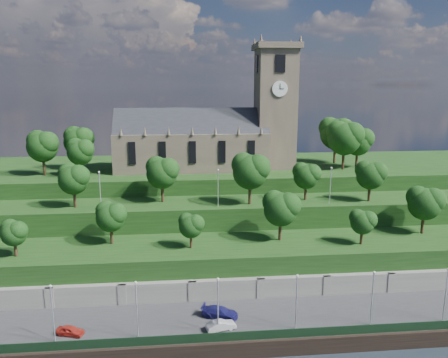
{
  "coord_description": "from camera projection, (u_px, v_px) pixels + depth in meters",
  "views": [
    {
      "loc": [
        -6.05,
        -47.22,
        32.73
      ],
      "look_at": [
        1.42,
        30.0,
        16.0
      ],
      "focal_mm": 35.0,
      "sensor_mm": 36.0,
      "label": 1
    }
  ],
  "objects": [
    {
      "name": "promenade",
      "position": [
        231.0,
        325.0,
        59.04
      ],
      "size": [
        160.0,
        12.0,
        2.0
      ],
      "primitive_type": "cube",
      "color": "#2D2D30",
      "rests_on": "ground"
    },
    {
      "name": "hilltop",
      "position": [
        210.0,
        197.0,
        100.48
      ],
      "size": [
        160.0,
        32.0,
        15.0
      ],
      "primitive_type": "cube",
      "color": "#163612",
      "rests_on": "ground"
    },
    {
      "name": "quay_wall",
      "position": [
        236.0,
        350.0,
        53.13
      ],
      "size": [
        160.0,
        0.5,
        2.2
      ],
      "primitive_type": "cube",
      "color": "black",
      "rests_on": "ground"
    },
    {
      "name": "lamp_posts_upper",
      "position": [
        218.0,
        184.0,
        75.35
      ],
      "size": [
        40.36,
        0.36,
        6.67
      ],
      "color": "#B2B2B7",
      "rests_on": "embankment_upper"
    },
    {
      "name": "ground",
      "position": [
        236.0,
        358.0,
        53.41
      ],
      "size": [
        320.0,
        320.0,
        0.0
      ],
      "primitive_type": "plane",
      "color": "black",
      "rests_on": "ground"
    },
    {
      "name": "trees_lower",
      "position": [
        273.0,
        212.0,
        69.68
      ],
      "size": [
        70.27,
        8.61,
        8.21
      ],
      "color": "#302012",
      "rests_on": "embankment_lower"
    },
    {
      "name": "fence",
      "position": [
        236.0,
        336.0,
        53.45
      ],
      "size": [
        160.0,
        0.1,
        1.2
      ],
      "primitive_type": "cube",
      "color": "black",
      "rests_on": "promenade"
    },
    {
      "name": "church",
      "position": [
        214.0,
        134.0,
        93.48
      ],
      "size": [
        38.6,
        12.35,
        27.6
      ],
      "color": "brown",
      "rests_on": "hilltop"
    },
    {
      "name": "trees_upper",
      "position": [
        228.0,
        173.0,
        77.25
      ],
      "size": [
        58.03,
        8.86,
        9.18
      ],
      "color": "#302012",
      "rests_on": "embankment_upper"
    },
    {
      "name": "car_left",
      "position": [
        70.0,
        331.0,
        54.69
      ],
      "size": [
        3.76,
        2.36,
        1.19
      ],
      "primitive_type": "imported",
      "rotation": [
        0.0,
        0.0,
        1.28
      ],
      "color": "#AE261D",
      "rests_on": "promenade"
    },
    {
      "name": "embankment_lower",
      "position": [
        222.0,
        268.0,
        70.08
      ],
      "size": [
        160.0,
        12.0,
        8.0
      ],
      "primitive_type": "cube",
      "color": "#163612",
      "rests_on": "ground"
    },
    {
      "name": "trees_hilltop",
      "position": [
        240.0,
        139.0,
        93.22
      ],
      "size": [
        72.34,
        16.08,
        10.57
      ],
      "color": "#302012",
      "rests_on": "hilltop"
    },
    {
      "name": "embankment_upper",
      "position": [
        217.0,
        233.0,
        80.36
      ],
      "size": [
        160.0,
        10.0,
        12.0
      ],
      "primitive_type": "cube",
      "color": "#163612",
      "rests_on": "ground"
    },
    {
      "name": "lamp_posts_promenade",
      "position": [
        218.0,
        301.0,
        54.31
      ],
      "size": [
        60.36,
        0.36,
        7.54
      ],
      "color": "#B2B2B7",
      "rests_on": "promenade"
    },
    {
      "name": "car_right",
      "position": [
        220.0,
        312.0,
        58.9
      ],
      "size": [
        5.38,
        3.61,
        1.45
      ],
      "primitive_type": "imported",
      "rotation": [
        0.0,
        0.0,
        1.22
      ],
      "color": "navy",
      "rests_on": "promenade"
    },
    {
      "name": "retaining_wall",
      "position": [
        226.0,
        294.0,
        64.53
      ],
      "size": [
        160.0,
        2.1,
        5.0
      ],
      "color": "slate",
      "rests_on": "ground"
    },
    {
      "name": "car_middle",
      "position": [
        221.0,
        325.0,
        55.83
      ],
      "size": [
        4.07,
        2.25,
        1.27
      ],
      "primitive_type": "imported",
      "rotation": [
        0.0,
        0.0,
        1.82
      ],
      "color": "#A8A7AC",
      "rests_on": "promenade"
    }
  ]
}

